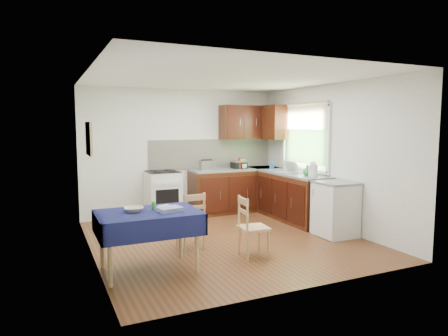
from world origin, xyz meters
name	(u,v)px	position (x,y,z in m)	size (l,w,h in m)	color
floor	(226,239)	(0.00, 0.00, 0.00)	(4.20, 4.20, 0.00)	#482E13
ceiling	(226,78)	(0.00, 0.00, 2.50)	(4.00, 4.20, 0.02)	white
wall_back	(182,152)	(0.00, 2.10, 1.25)	(4.00, 0.02, 2.50)	silver
wall_front	(308,176)	(0.00, -2.10, 1.25)	(4.00, 0.02, 2.50)	silver
wall_left	(90,166)	(-2.00, 0.00, 1.25)	(0.02, 4.20, 2.50)	silver
wall_right	(329,156)	(2.00, 0.00, 1.25)	(0.02, 4.20, 2.50)	silver
base_cabinets	(261,194)	(1.36, 1.26, 0.43)	(1.90, 2.30, 0.86)	black
worktop_back	(235,169)	(1.05, 1.80, 0.88)	(1.90, 0.60, 0.04)	slate
worktop_right	(293,174)	(1.70, 0.65, 0.88)	(0.60, 1.70, 0.04)	slate
worktop_corner	(263,168)	(1.70, 1.80, 0.88)	(0.60, 0.60, 0.04)	slate
splashback	(212,154)	(0.65, 2.08, 1.20)	(2.70, 0.02, 0.60)	beige
upper_cabinets	(256,122)	(1.52, 1.80, 1.85)	(1.20, 0.85, 0.70)	black
stove	(163,195)	(-0.50, 1.80, 0.46)	(0.60, 0.61, 0.92)	white
window	(305,133)	(1.97, 0.70, 1.65)	(0.04, 1.48, 1.26)	#2C5322
fridge	(336,209)	(1.70, -0.55, 0.44)	(0.58, 0.60, 0.89)	white
corkboard	(89,139)	(-1.97, 0.30, 1.60)	(0.04, 0.62, 0.47)	tan
dining_table	(148,220)	(-1.43, -0.85, 0.64)	(1.23, 0.83, 0.74)	#0F143E
chair_far	(191,219)	(-0.66, -0.25, 0.44)	(0.40, 0.40, 0.84)	tan
chair_near	(251,225)	(-0.04, -0.89, 0.44)	(0.40, 0.40, 0.84)	tan
toaster	(207,165)	(0.41, 1.79, 1.00)	(0.28, 0.17, 0.21)	#B0B0B5
sandwich_press	(239,165)	(1.12, 1.78, 0.98)	(0.28, 0.24, 0.16)	black
sauce_bottle	(239,163)	(1.08, 1.68, 1.01)	(0.05, 0.05, 0.23)	#B41D0E
yellow_packet	(242,164)	(1.24, 1.86, 0.99)	(0.13, 0.09, 0.18)	yellow
dish_rack	(291,171)	(1.67, 0.69, 0.93)	(0.47, 0.35, 0.22)	#96959B
kettle	(313,170)	(1.72, 0.09, 1.02)	(0.16, 0.16, 0.27)	white
cup	(244,166)	(1.19, 1.69, 0.95)	(0.13, 0.13, 0.10)	white
soap_bottle_a	(286,164)	(1.71, 0.91, 1.05)	(0.12, 0.12, 0.31)	white
soap_bottle_b	(272,165)	(1.66, 1.35, 0.98)	(0.08, 0.08, 0.17)	#1B4AA0
soap_bottle_c	(307,170)	(1.70, 0.23, 0.99)	(0.15, 0.15, 0.19)	green
plate_bowl	(134,209)	(-1.59, -0.78, 0.77)	(0.23, 0.23, 0.06)	beige
book	(162,208)	(-1.23, -0.71, 0.75)	(0.15, 0.21, 0.02)	white
spice_jar	(154,206)	(-1.34, -0.75, 0.79)	(0.05, 0.05, 0.10)	green
tea_towel	(170,209)	(-1.19, -0.93, 0.77)	(0.28, 0.22, 0.05)	#283B93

